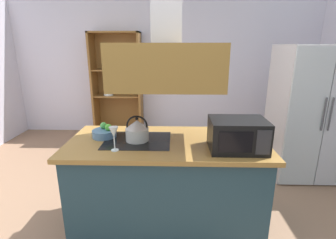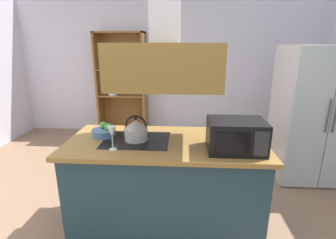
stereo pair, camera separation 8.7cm
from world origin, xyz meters
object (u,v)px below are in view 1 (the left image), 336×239
microwave (238,135)px  refrigerator (309,113)px  kettle (137,130)px  dish_cabinet (118,90)px  cutting_board (234,131)px  wine_glass_on_counter (114,133)px  fruit_bowl (105,133)px

microwave → refrigerator: bearing=45.8°
refrigerator → microwave: refrigerator is taller
kettle → refrigerator: bearing=27.9°
dish_cabinet → kettle: size_ratio=8.41×
dish_cabinet → kettle: 2.83m
dish_cabinet → kettle: bearing=-73.9°
kettle → cutting_board: size_ratio=0.69×
dish_cabinet → wine_glass_on_counter: (0.63, -2.95, 0.17)m
fruit_bowl → refrigerator: bearing=23.0°
dish_cabinet → microwave: dish_cabinet is taller
fruit_bowl → kettle: bearing=-14.8°
dish_cabinet → wine_glass_on_counter: dish_cabinet is taller
kettle → wine_glass_on_counter: bearing=-123.6°
dish_cabinet → fruit_bowl: (0.46, -2.63, 0.06)m
refrigerator → microwave: 1.82m
refrigerator → wine_glass_on_counter: size_ratio=8.50×
dish_cabinet → cutting_board: (1.72, -2.44, 0.02)m
refrigerator → wine_glass_on_counter: refrigerator is taller
wine_glass_on_counter → refrigerator: bearing=30.8°
cutting_board → dish_cabinet: bearing=125.3°
kettle → fruit_bowl: (-0.33, 0.09, -0.06)m
cutting_board → microwave: bearing=-99.8°
fruit_bowl → wine_glass_on_counter: bearing=-61.8°
kettle → fruit_bowl: kettle is taller
kettle → wine_glass_on_counter: kettle is taller
refrigerator → cutting_board: size_ratio=5.15×
microwave → wine_glass_on_counter: (-1.02, -0.06, 0.02)m
dish_cabinet → kettle: dish_cabinet is taller
cutting_board → fruit_bowl: size_ratio=1.51×
kettle → cutting_board: (0.94, 0.28, -0.09)m
kettle → microwave: size_ratio=0.51×
wine_glass_on_counter → fruit_bowl: wine_glass_on_counter is taller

